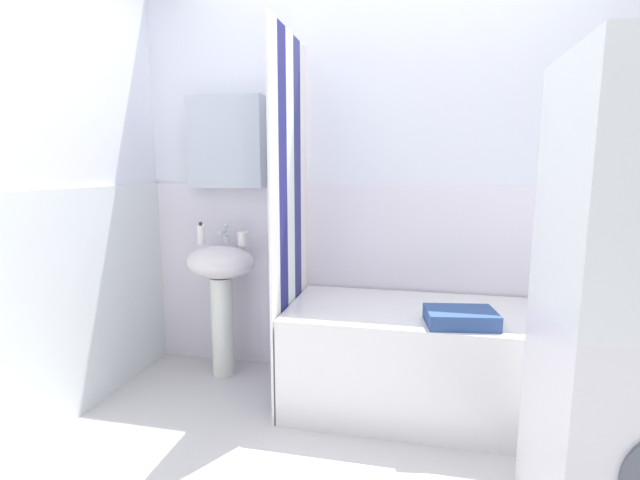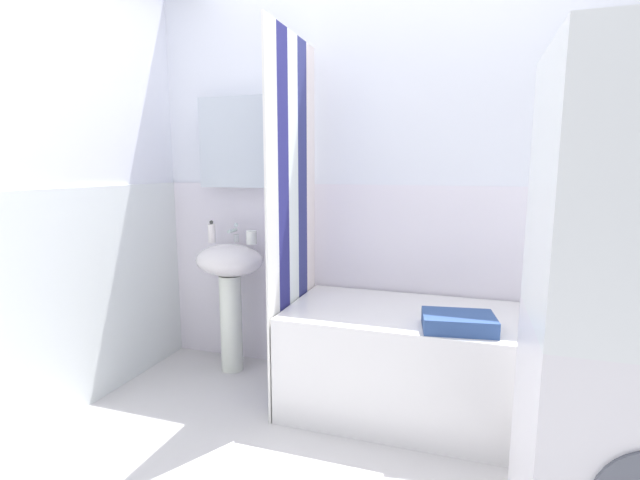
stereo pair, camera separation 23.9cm
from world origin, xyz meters
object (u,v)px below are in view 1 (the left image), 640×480
object	(u,v)px
conditioner_bottle	(551,284)
shampoo_bottle	(576,285)
soap_dispenser	(201,235)
bathtub	(440,361)
towel_folded	(461,317)
sink	(221,281)
toothbrush_cup	(243,239)

from	to	relation	value
conditioner_bottle	shampoo_bottle	bearing A→B (deg)	-13.62
soap_dispenser	conditioner_bottle	world-z (taller)	soap_dispenser
soap_dispenser	shampoo_bottle	world-z (taller)	soap_dispenser
bathtub	shampoo_bottle	size ratio (longest dim) A/B	6.83
bathtub	conditioner_bottle	size ratio (longest dim) A/B	7.44
bathtub	towel_folded	size ratio (longest dim) A/B	5.00
soap_dispenser	conditioner_bottle	xyz separation A→B (m)	(2.05, 0.10, -0.23)
sink	bathtub	distance (m)	1.37
soap_dispenser	sink	bearing A→B (deg)	-10.86
bathtub	shampoo_bottle	world-z (taller)	shampoo_bottle
toothbrush_cup	bathtub	distance (m)	1.35
soap_dispenser	toothbrush_cup	bearing A→B (deg)	6.12
soap_dispenser	toothbrush_cup	xyz separation A→B (m)	(0.27, 0.03, -0.02)
bathtub	towel_folded	world-z (taller)	towel_folded
sink	towel_folded	distance (m)	1.45
sink	conditioner_bottle	bearing A→B (deg)	3.63
towel_folded	toothbrush_cup	bearing A→B (deg)	161.21
toothbrush_cup	shampoo_bottle	bearing A→B (deg)	1.17
sink	toothbrush_cup	distance (m)	0.30
sink	soap_dispenser	bearing A→B (deg)	169.14
soap_dispenser	conditioner_bottle	distance (m)	2.06
soap_dispenser	shampoo_bottle	size ratio (longest dim) A/B	0.61
bathtub	conditioner_bottle	bearing A→B (deg)	25.58
sink	shampoo_bottle	bearing A→B (deg)	2.62
bathtub	soap_dispenser	bearing A→B (deg)	172.63
sink	bathtub	xyz separation A→B (m)	(1.32, -0.16, -0.33)
soap_dispenser	bathtub	world-z (taller)	soap_dispenser
bathtub	towel_folded	xyz separation A→B (m)	(0.08, -0.21, 0.32)
soap_dispenser	towel_folded	world-z (taller)	soap_dispenser
shampoo_bottle	towel_folded	xyz separation A→B (m)	(-0.63, -0.47, -0.08)
toothbrush_cup	conditioner_bottle	xyz separation A→B (m)	(1.78, 0.07, -0.21)
soap_dispenser	towel_folded	xyz separation A→B (m)	(1.53, -0.40, -0.29)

